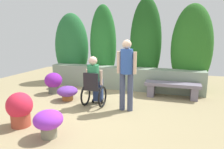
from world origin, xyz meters
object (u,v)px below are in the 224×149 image
object	(u,v)px
flower_pot_purple_near	(54,82)
flower_pot_terracotta_by_wall	(20,109)
flower_pot_small_foreground	(67,92)
person_standing_companion	(127,70)
flower_pot_red_accent	(48,122)
person_in_wheelchair	(94,83)
stone_bench	(172,88)

from	to	relation	value
flower_pot_purple_near	flower_pot_terracotta_by_wall	size ratio (longest dim) A/B	0.94
flower_pot_terracotta_by_wall	flower_pot_small_foreground	xyz separation A→B (m)	(0.04, 1.81, -0.14)
person_standing_companion	flower_pot_small_foreground	xyz separation A→B (m)	(-1.81, 0.25, -0.78)
flower_pot_red_accent	flower_pot_small_foreground	bearing A→B (deg)	111.50
person_standing_companion	flower_pot_red_accent	size ratio (longest dim) A/B	3.23
person_in_wheelchair	person_standing_companion	world-z (taller)	person_standing_companion
person_standing_companion	flower_pot_terracotta_by_wall	size ratio (longest dim) A/B	2.44
flower_pot_small_foreground	flower_pot_terracotta_by_wall	bearing A→B (deg)	-91.30
person_in_wheelchair	flower_pot_terracotta_by_wall	distance (m)	1.89
person_in_wheelchair	flower_pot_red_accent	xyz separation A→B (m)	(-0.14, -1.82, -0.32)
person_in_wheelchair	flower_pot_terracotta_by_wall	xyz separation A→B (m)	(-0.97, -1.60, -0.24)
person_standing_companion	flower_pot_terracotta_by_wall	distance (m)	2.51
flower_pot_red_accent	flower_pot_small_foreground	size ratio (longest dim) A/B	0.92
flower_pot_red_accent	flower_pot_small_foreground	distance (m)	2.17
person_in_wheelchair	flower_pot_purple_near	world-z (taller)	person_in_wheelchair
person_in_wheelchair	flower_pot_small_foreground	bearing A→B (deg)	157.33
flower_pot_terracotta_by_wall	person_in_wheelchair	bearing A→B (deg)	58.73
flower_pot_red_accent	person_in_wheelchair	bearing A→B (deg)	85.68
flower_pot_terracotta_by_wall	flower_pot_red_accent	world-z (taller)	flower_pot_terracotta_by_wall
flower_pot_red_accent	stone_bench	bearing A→B (deg)	57.11
flower_pot_terracotta_by_wall	flower_pot_purple_near	bearing A→B (deg)	107.99
person_standing_companion	person_in_wheelchair	bearing A→B (deg)	-167.05
person_in_wheelchair	flower_pot_purple_near	bearing A→B (deg)	147.89
stone_bench	flower_pot_terracotta_by_wall	size ratio (longest dim) A/B	2.23
flower_pot_purple_near	person_standing_companion	bearing A→B (deg)	-15.59
flower_pot_terracotta_by_wall	flower_pot_red_accent	bearing A→B (deg)	-14.44
person_in_wheelchair	flower_pot_small_foreground	distance (m)	1.03
stone_bench	flower_pot_purple_near	distance (m)	3.72
stone_bench	flower_pot_terracotta_by_wall	world-z (taller)	flower_pot_terracotta_by_wall
stone_bench	person_in_wheelchair	size ratio (longest dim) A/B	1.21
stone_bench	flower_pot_purple_near	world-z (taller)	flower_pot_purple_near
flower_pot_purple_near	flower_pot_small_foreground	bearing A→B (deg)	-31.42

